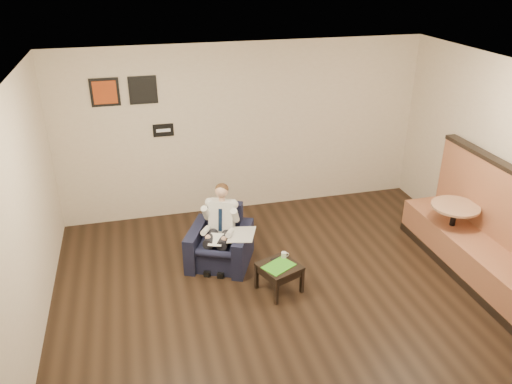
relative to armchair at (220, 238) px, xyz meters
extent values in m
plane|color=black|center=(0.75, -1.36, -0.40)|extent=(6.00, 6.00, 0.00)
cube|color=beige|center=(0.75, 1.64, 1.00)|extent=(6.00, 0.02, 2.80)
cube|color=beige|center=(-2.25, -1.36, 1.00)|extent=(0.02, 6.00, 2.80)
cube|color=white|center=(0.75, -1.36, 2.40)|extent=(6.00, 6.00, 0.02)
cube|color=black|center=(-0.55, 1.63, 1.10)|extent=(0.32, 0.02, 0.20)
cube|color=#A93C14|center=(-1.35, 1.63, 1.75)|extent=(0.42, 0.03, 0.42)
cube|color=black|center=(-0.80, 1.63, 1.75)|extent=(0.42, 0.03, 0.42)
cube|color=black|center=(0.00, 0.00, 0.00)|extent=(1.09, 1.09, 0.80)
cube|color=white|center=(-0.08, -0.17, 0.09)|extent=(0.26, 0.31, 0.01)
cube|color=silver|center=(0.27, -0.22, 0.14)|extent=(0.48, 0.53, 0.01)
cube|color=black|center=(0.62, -0.83, -0.21)|extent=(0.61, 0.61, 0.39)
cube|color=green|center=(0.61, -0.86, -0.01)|extent=(0.47, 0.43, 0.01)
cylinder|color=white|center=(0.73, -0.68, 0.03)|extent=(0.09, 0.09, 0.08)
cube|color=black|center=(0.61, -0.69, -0.01)|extent=(0.13, 0.08, 0.01)
cube|color=#9D5C3D|center=(3.34, -1.23, 0.36)|extent=(0.70, 2.95, 1.51)
cylinder|color=tan|center=(3.24, -0.64, 0.01)|extent=(0.71, 0.71, 0.82)
camera|label=1|loc=(-0.99, -5.95, 3.58)|focal=35.00mm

